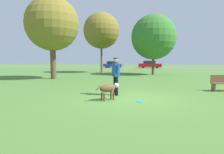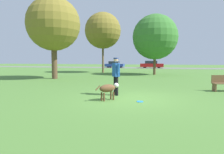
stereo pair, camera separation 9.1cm
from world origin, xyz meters
TOP-DOWN VIEW (x-y plane):
  - ground_plane at (0.00, 0.00)m, footprint 120.00×120.00m
  - far_road_strip at (0.00, 31.76)m, footprint 120.00×6.00m
  - person at (-0.81, 0.59)m, footprint 0.47×0.58m
  - dog at (-0.85, -0.59)m, footprint 0.82×0.94m
  - frisbee at (0.43, -0.62)m, footprint 0.26×0.26m
  - tree_far_left at (-6.12, 16.13)m, footprint 4.55×4.55m
  - tree_near_left at (-7.78, 7.13)m, footprint 4.53×4.53m
  - tree_mid_center at (0.42, 13.99)m, footprint 4.87×4.87m
  - parked_car_blue at (-8.33, 31.77)m, footprint 3.88×1.88m
  - parked_car_red at (-0.79, 31.77)m, footprint 4.52×1.93m

SIDE VIEW (x-z plane):
  - ground_plane at x=0.00m, z-range 0.00..0.00m
  - far_road_strip at x=0.00m, z-range 0.00..0.01m
  - frisbee at x=0.43m, z-range 0.00..0.02m
  - dog at x=-0.85m, z-range 0.13..0.81m
  - parked_car_blue at x=-8.33m, z-range -0.01..1.31m
  - parked_car_red at x=-0.79m, z-range -0.02..1.41m
  - person at x=-0.81m, z-range 0.16..1.90m
  - tree_mid_center at x=0.42m, z-range 0.82..7.35m
  - tree_near_left at x=-7.78m, z-range 1.18..8.10m
  - tree_far_left at x=-6.12m, z-range 1.50..9.07m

